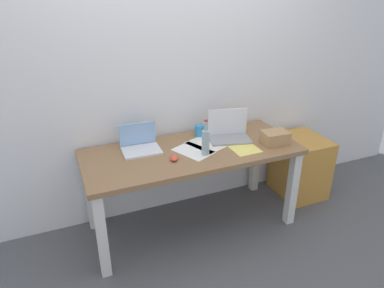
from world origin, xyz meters
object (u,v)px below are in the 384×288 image
object	(u,v)px
computer_mouse	(174,158)
laptop_left	(140,145)
coffee_mug	(199,130)
filing_cabinet	(300,166)
desk	(192,161)
cardboard_box	(275,138)
beer_bottle	(206,142)
laptop_right	(229,133)

from	to	relation	value
computer_mouse	laptop_left	bearing A→B (deg)	148.44
computer_mouse	coffee_mug	size ratio (longest dim) A/B	1.05
computer_mouse	filing_cabinet	size ratio (longest dim) A/B	0.17
desk	cardboard_box	distance (m)	0.70
beer_bottle	computer_mouse	bearing A→B (deg)	176.79
desk	filing_cabinet	bearing A→B (deg)	3.79
laptop_left	laptop_right	world-z (taller)	laptop_right
laptop_right	coffee_mug	distance (m)	0.26
desk	coffee_mug	world-z (taller)	coffee_mug
cardboard_box	filing_cabinet	bearing A→B (deg)	24.25
desk	coffee_mug	xyz separation A→B (m)	(0.16, 0.23, 0.15)
cardboard_box	desk	bearing A→B (deg)	167.53
laptop_left	computer_mouse	xyz separation A→B (m)	(0.19, -0.25, -0.03)
beer_bottle	coffee_mug	xyz separation A→B (m)	(0.10, 0.35, -0.06)
computer_mouse	coffee_mug	xyz separation A→B (m)	(0.35, 0.34, 0.03)
beer_bottle	filing_cabinet	size ratio (longest dim) A/B	0.49
cardboard_box	filing_cabinet	distance (m)	0.73
filing_cabinet	beer_bottle	bearing A→B (deg)	-169.97
beer_bottle	computer_mouse	size ratio (longest dim) A/B	2.84
computer_mouse	coffee_mug	distance (m)	0.49
laptop_right	computer_mouse	size ratio (longest dim) A/B	3.70
beer_bottle	filing_cabinet	world-z (taller)	beer_bottle
desk	beer_bottle	bearing A→B (deg)	-62.23
laptop_left	cardboard_box	xyz separation A→B (m)	(1.04, -0.30, 0.01)
laptop_left	computer_mouse	bearing A→B (deg)	-53.27
laptop_right	computer_mouse	bearing A→B (deg)	-162.04
desk	filing_cabinet	world-z (taller)	desk
desk	laptop_left	world-z (taller)	laptop_left
laptop_right	computer_mouse	xyz separation A→B (m)	(-0.55, -0.18, -0.04)
cardboard_box	computer_mouse	bearing A→B (deg)	177.08
coffee_mug	beer_bottle	bearing A→B (deg)	-106.19
cardboard_box	laptop_right	bearing A→B (deg)	143.75
laptop_left	beer_bottle	bearing A→B (deg)	-31.33
laptop_left	cardboard_box	size ratio (longest dim) A/B	1.44
laptop_left	coffee_mug	distance (m)	0.55
laptop_right	laptop_left	bearing A→B (deg)	174.32
desk	cardboard_box	bearing A→B (deg)	-12.47
computer_mouse	cardboard_box	bearing A→B (deg)	18.78
laptop_left	desk	bearing A→B (deg)	-21.55
desk	computer_mouse	xyz separation A→B (m)	(-0.19, -0.10, 0.12)
laptop_right	filing_cabinet	distance (m)	0.94
desk	cardboard_box	xyz separation A→B (m)	(0.67, -0.15, 0.15)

